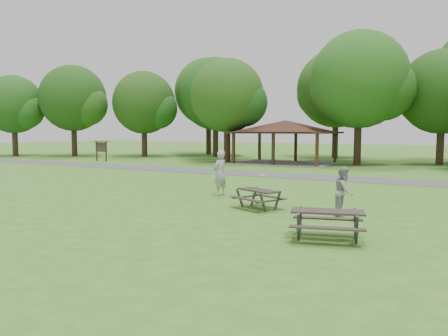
# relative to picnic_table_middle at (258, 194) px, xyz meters

# --- Properties ---
(ground) EXTENTS (160.00, 160.00, 0.00)m
(ground) POSITION_rel_picnic_table_middle_xyz_m (-3.30, -2.48, -0.54)
(ground) COLOR #3B7020
(ground) RESTS_ON ground
(asphalt_path) EXTENTS (120.00, 3.20, 0.02)m
(asphalt_path) POSITION_rel_picnic_table_middle_xyz_m (-3.30, 11.52, -0.53)
(asphalt_path) COLOR #4A4A4D
(asphalt_path) RESTS_ON ground
(pavilion) EXTENTS (8.60, 7.01, 3.76)m
(pavilion) POSITION_rel_picnic_table_middle_xyz_m (-7.30, 21.52, 2.52)
(pavilion) COLOR #362113
(pavilion) RESTS_ON ground
(notice_board) EXTENTS (1.60, 0.30, 1.88)m
(notice_board) POSITION_rel_picnic_table_middle_xyz_m (-23.30, 15.52, 0.77)
(notice_board) COLOR #352313
(notice_board) RESTS_ON ground
(tree_row_a) EXTENTS (7.56, 7.20, 9.97)m
(tree_row_a) POSITION_rel_picnic_table_middle_xyz_m (-31.21, 19.54, 5.61)
(tree_row_a) COLOR #2F1E15
(tree_row_a) RESTS_ON ground
(tree_row_b) EXTENTS (7.14, 6.80, 9.28)m
(tree_row_b) POSITION_rel_picnic_table_middle_xyz_m (-24.22, 23.04, 5.13)
(tree_row_b) COLOR #302115
(tree_row_b) RESTS_ON ground
(tree_row_c) EXTENTS (8.19, 7.80, 10.67)m
(tree_row_c) POSITION_rel_picnic_table_middle_xyz_m (-17.20, 26.54, 6.00)
(tree_row_c) COLOR #301F15
(tree_row_c) RESTS_ON ground
(tree_row_d) EXTENTS (6.93, 6.60, 9.27)m
(tree_row_d) POSITION_rel_picnic_table_middle_xyz_m (-12.22, 20.04, 5.23)
(tree_row_d) COLOR black
(tree_row_d) RESTS_ON ground
(tree_row_e) EXTENTS (8.40, 8.00, 11.02)m
(tree_row_e) POSITION_rel_picnic_table_middle_xyz_m (-1.20, 22.54, 6.24)
(tree_row_e) COLOR black
(tree_row_e) RESTS_ON ground
(tree_row_f) EXTENTS (7.35, 7.00, 9.55)m
(tree_row_f) POSITION_rel_picnic_table_middle_xyz_m (4.79, 26.04, 5.30)
(tree_row_f) COLOR black
(tree_row_f) RESTS_ON ground
(tree_deep_a) EXTENTS (8.40, 8.00, 11.38)m
(tree_deep_a) POSITION_rel_picnic_table_middle_xyz_m (-20.20, 30.04, 6.59)
(tree_deep_a) COLOR black
(tree_deep_a) RESTS_ON ground
(tree_deep_b) EXTENTS (8.40, 8.00, 11.13)m
(tree_deep_b) POSITION_rel_picnic_table_middle_xyz_m (-5.20, 30.54, 6.35)
(tree_deep_b) COLOR #301E15
(tree_deep_b) RESTS_ON ground
(tree_flank_left) EXTENTS (6.72, 6.40, 8.93)m
(tree_flank_left) POSITION_rel_picnic_table_middle_xyz_m (-37.22, 16.54, 4.99)
(tree_flank_left) COLOR #322116
(tree_flank_left) RESTS_ON ground
(picnic_table_middle) EXTENTS (2.09, 1.92, 0.73)m
(picnic_table_middle) POSITION_rel_picnic_table_middle_xyz_m (0.00, 0.00, 0.00)
(picnic_table_middle) COLOR black
(picnic_table_middle) RESTS_ON ground
(picnic_table_far) EXTENTS (2.22, 1.96, 0.82)m
(picnic_table_far) POSITION_rel_picnic_table_middle_xyz_m (3.53, -3.32, 0.06)
(picnic_table_far) COLOR #2F2622
(picnic_table_far) RESTS_ON ground
(frisbee_in_flight) EXTENTS (0.33, 0.33, 0.02)m
(frisbee_in_flight) POSITION_rel_picnic_table_middle_xyz_m (-0.42, 1.33, 0.57)
(frisbee_in_flight) COLOR #FFF928
(frisbee_in_flight) RESTS_ON ground
(frisbee_thrower) EXTENTS (0.60, 0.80, 2.00)m
(frisbee_thrower) POSITION_rel_picnic_table_middle_xyz_m (-2.85, 2.12, 0.46)
(frisbee_thrower) COLOR #A2A2A4
(frisbee_thrower) RESTS_ON ground
(frisbee_catcher) EXTENTS (0.67, 0.84, 1.68)m
(frisbee_catcher) POSITION_rel_picnic_table_middle_xyz_m (3.10, 0.18, 0.30)
(frisbee_catcher) COLOR #969699
(frisbee_catcher) RESTS_ON ground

